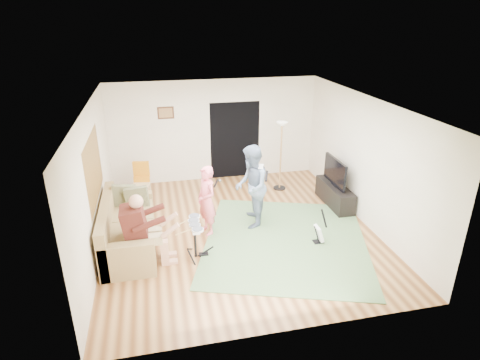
# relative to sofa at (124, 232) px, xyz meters

# --- Properties ---
(floor) EXTENTS (6.00, 6.00, 0.00)m
(floor) POSITION_rel_sofa_xyz_m (2.30, 0.14, -0.31)
(floor) COLOR brown
(floor) RESTS_ON ground
(walls) EXTENTS (5.50, 6.00, 2.70)m
(walls) POSITION_rel_sofa_xyz_m (2.30, 0.14, 1.04)
(walls) COLOR silver
(walls) RESTS_ON floor
(ceiling) EXTENTS (6.00, 6.00, 0.00)m
(ceiling) POSITION_rel_sofa_xyz_m (2.30, 0.14, 2.39)
(ceiling) COLOR white
(ceiling) RESTS_ON walls
(window_blinds) EXTENTS (0.00, 2.05, 2.05)m
(window_blinds) POSITION_rel_sofa_xyz_m (-0.44, 0.34, 1.24)
(window_blinds) COLOR brown
(window_blinds) RESTS_ON walls
(doorway) EXTENTS (2.10, 0.00, 2.10)m
(doorway) POSITION_rel_sofa_xyz_m (2.85, 3.13, 0.74)
(doorway) COLOR black
(doorway) RESTS_ON walls
(picture_frame) EXTENTS (0.42, 0.03, 0.32)m
(picture_frame) POSITION_rel_sofa_xyz_m (1.05, 3.13, 1.59)
(picture_frame) COLOR #3F2314
(picture_frame) RESTS_ON walls
(area_rug) EXTENTS (4.11, 4.32, 0.02)m
(area_rug) POSITION_rel_sofa_xyz_m (3.13, -0.50, -0.30)
(area_rug) COLOR #507547
(area_rug) RESTS_ON floor
(sofa) EXTENTS (0.95, 2.32, 0.94)m
(sofa) POSITION_rel_sofa_xyz_m (0.00, 0.00, 0.00)
(sofa) COLOR olive
(sofa) RESTS_ON floor
(drummer) EXTENTS (0.89, 0.50, 1.37)m
(drummer) POSITION_rel_sofa_xyz_m (0.43, -0.65, 0.22)
(drummer) COLOR #4D1C15
(drummer) RESTS_ON sofa
(drum_kit) EXTENTS (0.41, 0.73, 0.75)m
(drum_kit) POSITION_rel_sofa_xyz_m (1.30, -0.65, 0.01)
(drum_kit) COLOR black
(drum_kit) RESTS_ON floor
(singer) EXTENTS (0.52, 0.63, 1.47)m
(singer) POSITION_rel_sofa_xyz_m (1.65, 0.20, 0.42)
(singer) COLOR #FD6E82
(singer) RESTS_ON floor
(microphone) EXTENTS (0.06, 0.06, 0.24)m
(microphone) POSITION_rel_sofa_xyz_m (1.85, 0.20, 0.78)
(microphone) COLOR black
(microphone) RESTS_ON singer
(guitarist) EXTENTS (0.85, 1.00, 1.78)m
(guitarist) POSITION_rel_sofa_xyz_m (2.62, 0.34, 0.58)
(guitarist) COLOR slate
(guitarist) RESTS_ON floor
(guitar_held) EXTENTS (0.31, 0.61, 0.26)m
(guitar_held) POSITION_rel_sofa_xyz_m (2.82, 0.34, 0.90)
(guitar_held) COLOR white
(guitar_held) RESTS_ON guitarist
(guitar_spare) EXTENTS (0.27, 0.24, 0.74)m
(guitar_spare) POSITION_rel_sofa_xyz_m (3.76, -0.69, -0.10)
(guitar_spare) COLOR black
(guitar_spare) RESTS_ON floor
(torchiere_lamp) EXTENTS (0.32, 0.32, 1.78)m
(torchiere_lamp) POSITION_rel_sofa_xyz_m (3.81, 2.05, 0.91)
(torchiere_lamp) COLOR black
(torchiere_lamp) RESTS_ON floor
(dining_chair) EXTENTS (0.47, 0.49, 0.95)m
(dining_chair) POSITION_rel_sofa_xyz_m (0.31, 2.09, 0.03)
(dining_chair) COLOR tan
(dining_chair) RESTS_ON floor
(tv_cabinet) EXTENTS (0.40, 1.40, 0.50)m
(tv_cabinet) POSITION_rel_sofa_xyz_m (4.80, 0.86, -0.06)
(tv_cabinet) COLOR black
(tv_cabinet) RESTS_ON floor
(television) EXTENTS (0.06, 1.05, 0.61)m
(television) POSITION_rel_sofa_xyz_m (4.75, 0.86, 0.54)
(television) COLOR black
(television) RESTS_ON tv_cabinet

